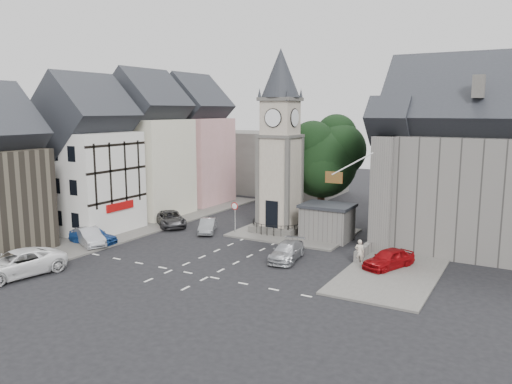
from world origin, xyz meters
The scene contains 24 objects.
ground centered at (0.00, 0.00, 0.00)m, with size 120.00×120.00×0.00m, color black.
pavement_west centered at (-12.50, 6.00, 0.07)m, with size 6.00×30.00×0.14m, color #595651.
pavement_east centered at (12.00, 8.00, 0.07)m, with size 6.00×26.00×0.14m, color #595651.
central_island centered at (1.50, 8.00, 0.08)m, with size 10.00×8.00×0.16m, color #595651.
road_markings centered at (0.00, -5.50, 0.01)m, with size 20.00×8.00×0.01m, color silver.
clock_tower centered at (0.00, 7.99, 8.12)m, with size 4.86×4.86×16.25m.
stone_shelter centered at (4.80, 7.50, 1.55)m, with size 4.30×3.30×3.08m.
town_tree centered at (2.00, 13.00, 6.97)m, with size 7.20×7.20×10.80m.
warning_sign_post centered at (-3.20, 5.43, 2.03)m, with size 0.70×0.19×2.85m.
terrace_pink centered at (-15.50, 16.00, 6.58)m, with size 8.10×7.60×12.80m.
terrace_cream centered at (-15.50, 8.00, 6.58)m, with size 8.10×7.60×12.80m.
terrace_tudor centered at (-15.50, 0.00, 6.19)m, with size 8.10×7.60×12.00m.
backdrop_west centered at (-12.00, 28.00, 4.00)m, with size 20.00×10.00×8.00m, color #4C4944.
east_building centered at (15.59, 11.00, 6.26)m, with size 14.40×11.40×12.60m.
east_boundary_wall centered at (9.20, 10.00, 0.45)m, with size 0.40×16.00×0.90m, color slate.
flagpole centered at (8.00, 4.00, 7.00)m, with size 3.68×0.10×2.74m.
car_west_blue centered at (-11.50, -3.40, 0.72)m, with size 1.69×4.20×1.43m, color #1A4492.
car_west_silver centered at (-11.50, -3.80, 0.72)m, with size 1.53×4.38×1.44m, color #A6A8AE.
car_west_grey centered at (-10.11, 4.90, 0.71)m, with size 2.35×5.10×1.42m, color #323134.
car_island_silver centered at (-5.50, 4.50, 0.63)m, with size 1.32×3.79×1.25m, color gray.
car_island_east centered at (4.39, 0.50, 0.65)m, with size 1.83×4.50×1.31m, color #9C9FA4.
car_east_red centered at (11.50, 2.11, 0.72)m, with size 1.69×4.20×1.43m, color #96080C.
van_sw_white centered at (-9.66, -11.67, 0.86)m, with size 2.85×6.18×1.72m, color white.
pedestrian centered at (9.38, 2.14, 0.90)m, with size 0.66×0.43×1.81m, color beige.
Camera 1 is at (19.87, -31.68, 10.97)m, focal length 35.00 mm.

